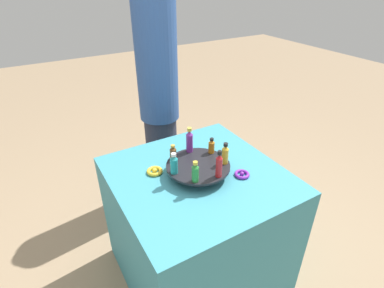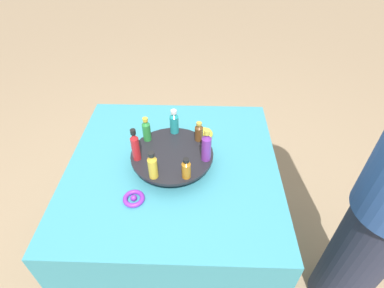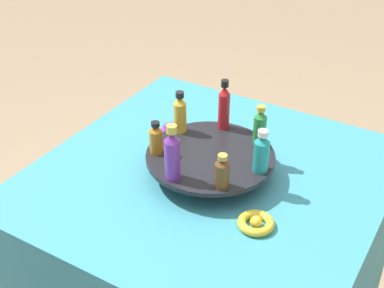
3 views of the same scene
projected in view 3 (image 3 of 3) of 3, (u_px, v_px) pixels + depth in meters
party_table at (208, 278)px, 1.65m from camera, size 0.90×0.90×0.80m
display_stand at (210, 161)px, 1.42m from camera, size 0.34×0.34×0.06m
bottle_brown at (222, 172)px, 1.26m from camera, size 0.04×0.04×0.09m
bottle_teal at (262, 152)px, 1.32m from camera, size 0.04×0.04×0.12m
bottle_green at (260, 127)px, 1.42m from camera, size 0.03×0.03×0.11m
bottle_red at (224, 106)px, 1.48m from camera, size 0.03×0.03×0.15m
bottle_gold at (180, 114)px, 1.47m from camera, size 0.04×0.04×0.12m
bottle_amber at (156, 139)px, 1.39m from camera, size 0.03×0.03×0.09m
bottle_purple at (172, 155)px, 1.28m from camera, size 0.04×0.04×0.15m
ribbon_bow_gold at (256, 223)px, 1.25m from camera, size 0.09×0.09×0.03m
ribbon_bow_purple at (174, 130)px, 1.61m from camera, size 0.08×0.08×0.02m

